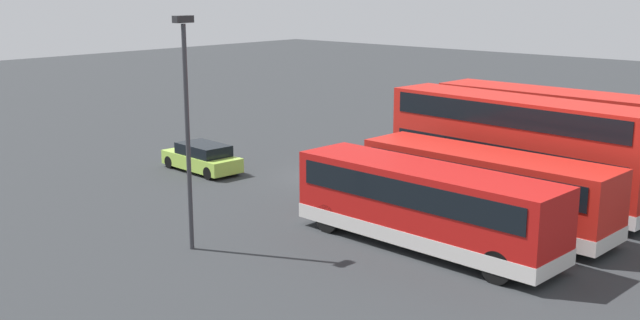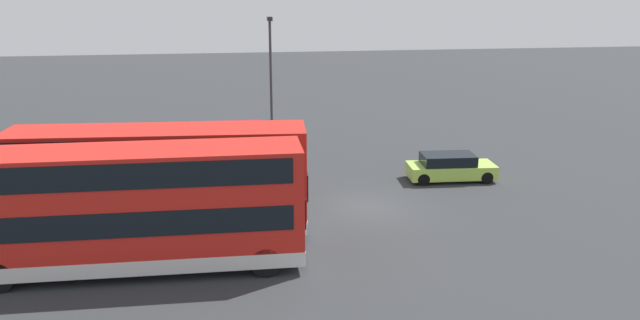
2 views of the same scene
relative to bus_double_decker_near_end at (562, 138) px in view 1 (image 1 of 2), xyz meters
name	(u,v)px [view 1 (image 1 of 2)]	position (x,y,z in m)	size (l,w,h in m)	color
ground_plane	(329,176)	(5.19, -9.51, -2.45)	(140.00, 140.00, 0.00)	#2D3033
bus_double_decker_near_end	(562,138)	(0.00, 0.00, 0.00)	(2.84, 11.94, 4.55)	red
bus_double_decker_second	(517,147)	(3.15, -0.53, 0.00)	(3.45, 12.04, 4.55)	red
bus_single_deck_third	(485,187)	(7.13, 0.29, -0.83)	(2.90, 10.30, 2.95)	red
bus_single_deck_fourth	(425,204)	(10.68, -0.05, -0.83)	(2.95, 10.33, 2.95)	#B71411
car_hatchback_silver	(202,158)	(8.69, -14.95, -1.75)	(2.07, 4.67, 1.43)	#A5D14C
lamp_post_tall	(187,117)	(16.37, -6.10, 2.34)	(0.70, 0.30, 8.20)	#38383D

